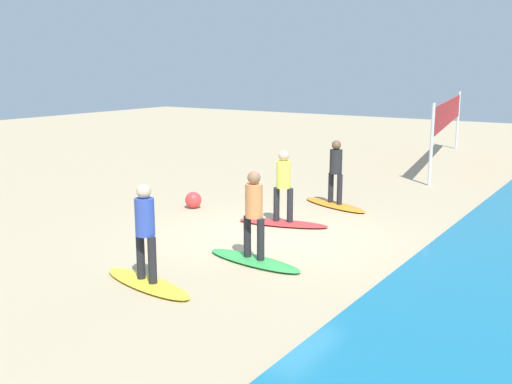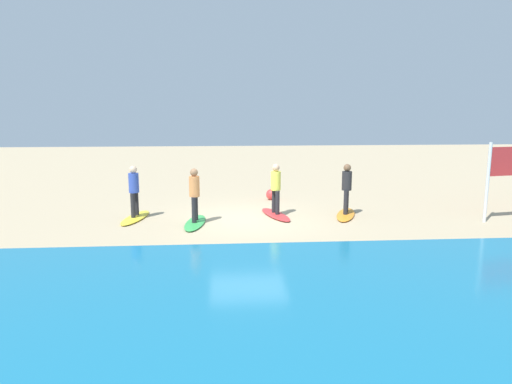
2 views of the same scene
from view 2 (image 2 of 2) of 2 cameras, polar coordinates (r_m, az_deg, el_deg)
name	(u,v)px [view 2 (image 2 of 2)]	position (r m, az deg, el deg)	size (l,w,h in m)	color
ground_plane	(248,219)	(15.09, -1.01, -3.28)	(60.00, 60.00, 0.00)	tan
surfboard_orange	(346,215)	(15.75, 10.91, -2.73)	(2.10, 0.56, 0.09)	orange
surfer_orange	(347,185)	(15.56, 11.03, 0.84)	(0.32, 0.44, 1.64)	#232328
surfboard_red	(276,215)	(15.48, 2.41, -2.77)	(2.10, 0.56, 0.09)	red
surfer_red	(276,185)	(15.29, 2.43, 0.85)	(0.32, 0.45, 1.64)	#232328
surfboard_green	(195,223)	(14.50, -7.45, -3.74)	(2.10, 0.56, 0.09)	green
surfer_green	(194,191)	(14.29, -7.54, 0.12)	(0.32, 0.46, 1.64)	#232328
surfboard_yellow	(135,218)	(15.53, -14.54, -3.05)	(2.10, 0.56, 0.09)	yellow
surfer_yellow	(134,187)	(15.34, -14.71, 0.56)	(0.32, 0.45, 1.64)	#232328
beach_ball	(271,194)	(18.17, 1.90, -0.30)	(0.42, 0.42, 0.42)	#E53838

